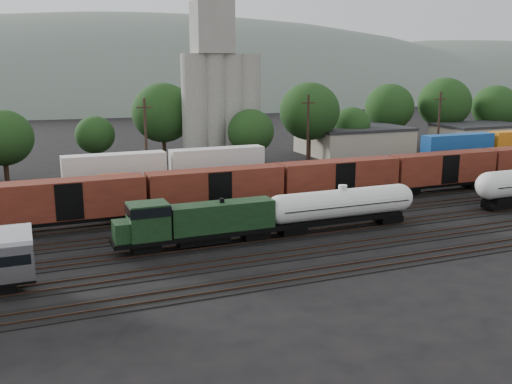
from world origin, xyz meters
name	(u,v)px	position (x,y,z in m)	size (l,w,h in m)	color
ground	(302,219)	(0.00, 0.00, 0.00)	(600.00, 600.00, 0.00)	black
tracks	(302,219)	(0.00, 0.00, 0.05)	(180.00, 33.20, 0.20)	black
green_locomotive	(192,222)	(-13.57, -5.00, 2.45)	(16.15, 2.85, 4.28)	black
tank_car_a	(342,205)	(1.91, -5.00, 2.57)	(16.43, 2.94, 4.31)	silver
orange_locomotive	(152,190)	(-13.93, 10.00, 2.35)	(16.33, 2.72, 4.08)	black
boxcar_string	(146,194)	(-15.68, 5.00, 3.12)	(122.80, 2.90, 4.20)	black
container_wall	(196,175)	(-7.36, 15.00, 2.70)	(160.00, 2.60, 5.80)	black
grain_silo	(221,96)	(3.28, 36.00, 11.26)	(13.40, 5.00, 29.00)	gray
industrial_sheds	(242,149)	(6.63, 35.25, 2.56)	(119.38, 17.26, 5.10)	#9E937F
tree_band	(227,118)	(4.98, 37.94, 7.52)	(162.23, 22.07, 13.72)	black
utility_poles	(231,138)	(0.00, 22.00, 6.21)	(122.20, 0.36, 12.00)	black
distant_hills	(124,134)	(23.92, 260.00, -20.56)	(860.00, 286.00, 130.00)	#59665B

